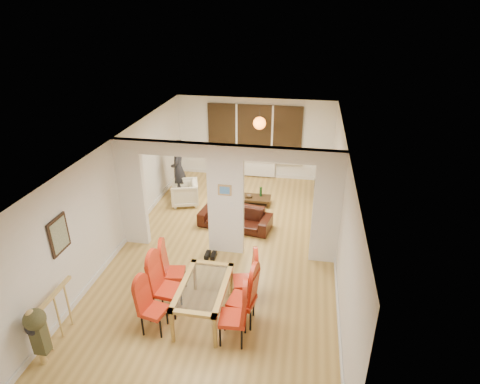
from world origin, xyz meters
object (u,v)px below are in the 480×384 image
(bowl, at_px, (249,196))
(dining_chair_rc, at_px, (245,278))
(dining_chair_la, at_px, (153,307))
(dining_chair_ra, at_px, (233,314))
(armchair, at_px, (185,193))
(dining_chair_lb, at_px, (166,286))
(sofa, at_px, (235,217))
(bottle, at_px, (261,191))
(dining_table, at_px, (204,301))
(dining_chair_rb, at_px, (242,297))
(television, at_px, (315,187))
(dining_chair_lc, at_px, (173,270))
(coffee_table, at_px, (253,200))
(person, at_px, (178,169))

(bowl, bearing_deg, dining_chair_rc, -82.34)
(dining_chair_la, bearing_deg, bowl, 92.77)
(dining_chair_ra, distance_m, armchair, 5.34)
(dining_chair_lb, distance_m, sofa, 3.38)
(armchair, distance_m, bottle, 2.18)
(dining_chair_la, relative_size, dining_chair_ra, 0.91)
(dining_table, height_order, dining_chair_rb, dining_chair_rb)
(dining_table, xyz_separation_m, armchair, (-1.70, 4.32, -0.00))
(armchair, bearing_deg, dining_table, 4.28)
(television, bearing_deg, dining_chair_rb, 164.14)
(armchair, relative_size, television, 0.89)
(dining_chair_lc, xyz_separation_m, bowl, (0.87, 4.04, -0.28))
(dining_chair_lc, relative_size, coffee_table, 1.08)
(sofa, bearing_deg, coffee_table, 87.31)
(dining_chair_lc, distance_m, dining_chair_rc, 1.42)
(coffee_table, height_order, bottle, bottle)
(sofa, distance_m, person, 2.49)
(person, height_order, bottle, person)
(dining_chair_lc, bearing_deg, dining_chair_rc, -9.85)
(dining_chair_la, distance_m, armchair, 4.90)
(armchair, relative_size, bowl, 3.86)
(dining_chair_rc, bearing_deg, armchair, 108.39)
(armchair, xyz_separation_m, coffee_table, (1.93, 0.32, -0.23))
(sofa, xyz_separation_m, person, (-1.94, 1.44, 0.61))
(bottle, bearing_deg, television, 29.34)
(dining_chair_rc, bearing_deg, dining_chair_la, -157.65)
(person, bearing_deg, dining_chair_lb, 8.85)
(dining_chair_rc, relative_size, coffee_table, 1.08)
(dining_chair_ra, relative_size, person, 0.63)
(dining_chair_ra, bearing_deg, person, 112.31)
(dining_chair_ra, relative_size, sofa, 0.61)
(sofa, xyz_separation_m, coffee_table, (0.27, 1.34, -0.16))
(dining_table, height_order, dining_chair_lc, dining_chair_lc)
(dining_table, relative_size, bowl, 7.55)
(dining_table, height_order, dining_chair_la, dining_chair_la)
(dining_chair_lc, bearing_deg, person, 97.21)
(dining_chair_lb, bearing_deg, armchair, 108.98)
(dining_chair_lc, bearing_deg, television, 52.50)
(dining_chair_rc, bearing_deg, bottle, 79.40)
(dining_chair_lc, bearing_deg, bottle, 64.90)
(sofa, relative_size, coffee_table, 1.87)
(dining_chair_la, height_order, bottle, dining_chair_la)
(bottle, bearing_deg, dining_chair_rc, -86.96)
(dining_chair_la, xyz_separation_m, bowl, (0.88, 5.10, -0.26))
(dining_chair_lb, bearing_deg, bottle, 82.44)
(dining_chair_ra, xyz_separation_m, bottle, (-0.19, 5.22, -0.18))
(bottle, bearing_deg, armchair, -168.87)
(coffee_table, bearing_deg, television, 28.94)
(person, xyz_separation_m, bowl, (2.10, -0.13, -0.63))
(dining_chair_lc, relative_size, bowl, 5.37)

